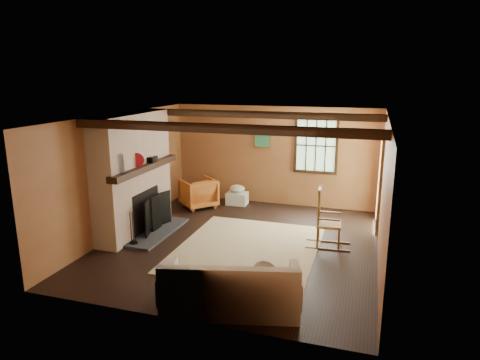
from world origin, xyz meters
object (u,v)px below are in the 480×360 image
at_px(fireplace, 134,179).
at_px(laundry_basket, 237,198).
at_px(rocking_chair, 327,222).
at_px(sofa, 231,292).
at_px(armchair, 198,193).

distance_m(fireplace, laundry_basket, 2.92).
bearing_deg(fireplace, rocking_chair, 5.26).
height_order(rocking_chair, sofa, rocking_chair).
height_order(fireplace, sofa, fireplace).
distance_m(rocking_chair, sofa, 2.84).
height_order(rocking_chair, armchair, rocking_chair).
relative_size(rocking_chair, laundry_basket, 2.25).
bearing_deg(armchair, laundry_basket, 163.47).
height_order(fireplace, laundry_basket, fireplace).
bearing_deg(fireplace, laundry_basket, 59.77).
bearing_deg(armchair, sofa, 70.76).
relative_size(sofa, laundry_basket, 4.03).
height_order(sofa, laundry_basket, sofa).
distance_m(rocking_chair, laundry_basket, 3.16).
bearing_deg(laundry_basket, fireplace, -120.23).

